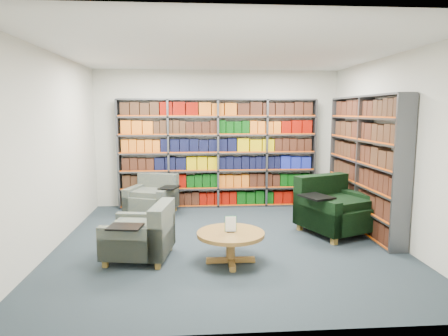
{
  "coord_description": "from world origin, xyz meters",
  "views": [
    {
      "loc": [
        -0.47,
        -5.79,
        1.95
      ],
      "look_at": [
        0.0,
        0.6,
        1.05
      ],
      "focal_mm": 32.0,
      "sensor_mm": 36.0,
      "label": 1
    }
  ],
  "objects": [
    {
      "name": "chair_teal_front",
      "position": [
        -1.15,
        -0.59,
        0.3
      ],
      "size": [
        0.94,
        1.04,
        0.75
      ],
      "color": "#0E1D35",
      "rests_on": "ground"
    },
    {
      "name": "coffee_table",
      "position": [
        -0.02,
        -0.83,
        0.33
      ],
      "size": [
        0.88,
        0.88,
        0.62
      ],
      "color": "#9D6431",
      "rests_on": "ground"
    },
    {
      "name": "chair_green_right",
      "position": [
        1.76,
        0.41,
        0.37
      ],
      "size": [
        1.33,
        1.3,
        0.91
      ],
      "color": "black",
      "rests_on": "ground"
    },
    {
      "name": "bookshelf_back",
      "position": [
        0.0,
        2.34,
        1.1
      ],
      "size": [
        4.0,
        0.28,
        2.2
      ],
      "color": "#47494F",
      "rests_on": "ground"
    },
    {
      "name": "room_shell",
      "position": [
        0.0,
        0.0,
        1.4
      ],
      "size": [
        5.02,
        5.02,
        2.82
      ],
      "color": "black",
      "rests_on": "ground"
    },
    {
      "name": "bookshelf_right",
      "position": [
        2.34,
        0.6,
        1.1
      ],
      "size": [
        0.28,
        2.5,
        2.2
      ],
      "color": "#47494F",
      "rests_on": "ground"
    },
    {
      "name": "chair_teal_left",
      "position": [
        -1.28,
        1.87,
        0.3
      ],
      "size": [
        1.09,
        1.04,
        0.74
      ],
      "color": "#0E1D35",
      "rests_on": "ground"
    }
  ]
}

